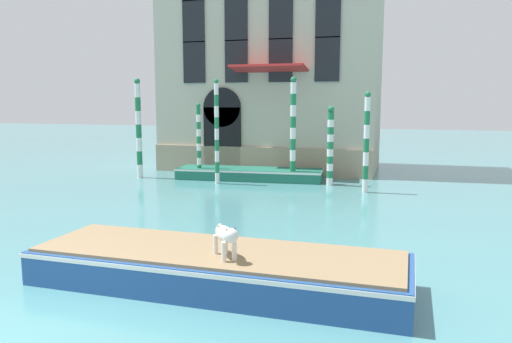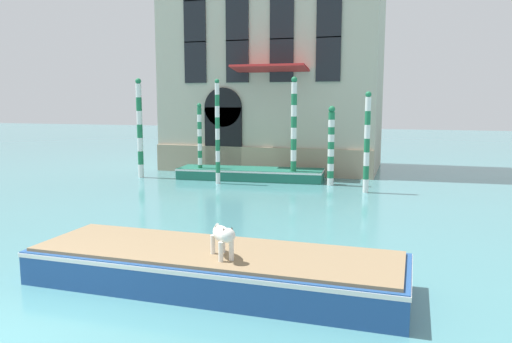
# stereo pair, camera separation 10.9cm
# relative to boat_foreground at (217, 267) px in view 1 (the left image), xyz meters

# --- Properties ---
(palazzo_left) EXTENTS (10.80, 7.40, 13.83)m
(palazzo_left) POSITION_rel_boat_foreground_xyz_m (-3.32, 17.28, 6.51)
(palazzo_left) COLOR #BCB29E
(palazzo_left) RESTS_ON ground_plane
(boat_foreground) EXTENTS (7.27, 2.33, 0.72)m
(boat_foreground) POSITION_rel_boat_foreground_xyz_m (0.00, 0.00, 0.00)
(boat_foreground) COLOR #234C8C
(boat_foreground) RESTS_ON ground_plane
(dog_on_deck) EXTENTS (0.67, 0.81, 0.64)m
(dog_on_deck) POSITION_rel_boat_foreground_xyz_m (0.34, -0.43, 0.76)
(dog_on_deck) COLOR silver
(dog_on_deck) RESTS_ON boat_foreground
(boat_moored_near_palazzo) EXTENTS (6.69, 2.18, 0.50)m
(boat_moored_near_palazzo) POSITION_rel_boat_foreground_xyz_m (-3.28, 12.74, -0.11)
(boat_moored_near_palazzo) COLOR #1E6651
(boat_moored_near_palazzo) RESTS_ON ground_plane
(mooring_pole_0) EXTENTS (0.26, 0.26, 4.55)m
(mooring_pole_0) POSITION_rel_boat_foreground_xyz_m (-8.31, 11.82, 1.92)
(mooring_pole_0) COLOR white
(mooring_pole_0) RESTS_ON ground_plane
(mooring_pole_1) EXTENTS (0.26, 0.26, 4.55)m
(mooring_pole_1) POSITION_rel_boat_foreground_xyz_m (-1.21, 12.38, 1.92)
(mooring_pole_1) COLOR white
(mooring_pole_1) RESTS_ON ground_plane
(mooring_pole_2) EXTENTS (0.20, 0.20, 4.45)m
(mooring_pole_2) POSITION_rel_boat_foreground_xyz_m (-4.27, 11.24, 1.86)
(mooring_pole_2) COLOR white
(mooring_pole_2) RESTS_ON ground_plane
(mooring_pole_3) EXTENTS (0.20, 0.20, 3.44)m
(mooring_pole_3) POSITION_rel_boat_foreground_xyz_m (-5.51, 12.21, 1.35)
(mooring_pole_3) COLOR white
(mooring_pole_3) RESTS_ON ground_plane
(mooring_pole_4) EXTENTS (0.23, 0.23, 3.89)m
(mooring_pole_4) POSITION_rel_boat_foreground_xyz_m (1.99, 10.89, 1.58)
(mooring_pole_4) COLOR white
(mooring_pole_4) RESTS_ON ground_plane
(mooring_pole_5) EXTENTS (0.28, 0.28, 3.33)m
(mooring_pole_5) POSITION_rel_boat_foreground_xyz_m (0.43, 12.22, 1.31)
(mooring_pole_5) COLOR white
(mooring_pole_5) RESTS_ON ground_plane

